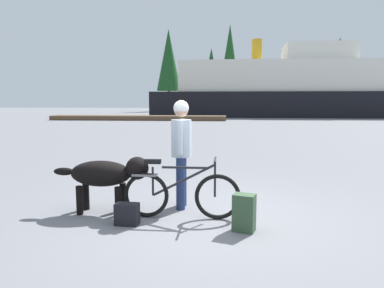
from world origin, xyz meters
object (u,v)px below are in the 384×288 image
(person_cyclist, at_px, (181,144))
(handbag_pannier, at_px, (127,214))
(dog, at_px, (107,174))
(bicycle, at_px, (181,194))
(ferry_boat, at_px, (290,90))
(backpack, at_px, (244,213))

(person_cyclist, relative_size, handbag_pannier, 5.36)
(dog, relative_size, handbag_pannier, 4.63)
(bicycle, relative_size, ferry_boat, 0.06)
(handbag_pannier, bearing_deg, person_cyclist, 53.79)
(bicycle, xyz_separation_m, ferry_boat, (7.47, 34.81, 2.48))
(bicycle, xyz_separation_m, handbag_pannier, (-0.70, -0.35, -0.21))
(handbag_pannier, distance_m, ferry_boat, 36.20)
(backpack, bearing_deg, bicycle, 153.85)
(person_cyclist, height_order, ferry_boat, ferry_boat)
(handbag_pannier, height_order, ferry_boat, ferry_boat)
(bicycle, relative_size, person_cyclist, 1.00)
(backpack, bearing_deg, handbag_pannier, 176.77)
(person_cyclist, height_order, dog, person_cyclist)
(bicycle, distance_m, dog, 1.18)
(handbag_pannier, bearing_deg, dog, 131.69)
(backpack, xyz_separation_m, handbag_pannier, (-1.60, 0.09, -0.10))
(person_cyclist, distance_m, backpack, 1.57)
(backpack, bearing_deg, person_cyclist, 134.25)
(ferry_boat, bearing_deg, dog, -103.97)
(dog, bearing_deg, backpack, -16.17)
(backpack, relative_size, ferry_boat, 0.02)
(ferry_boat, bearing_deg, person_cyclist, -102.39)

